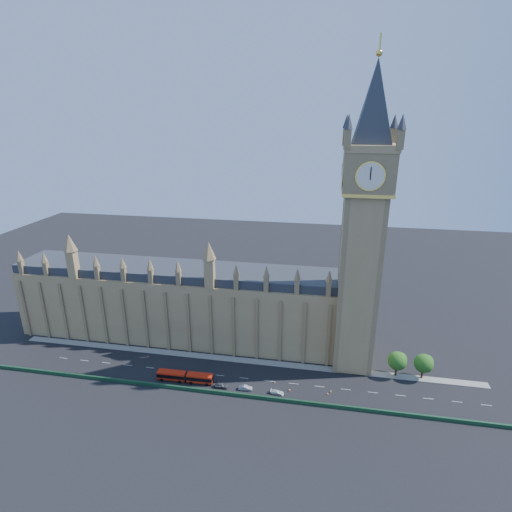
% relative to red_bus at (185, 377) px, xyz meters
% --- Properties ---
extents(ground, '(400.00, 400.00, 0.00)m').
position_rel_red_bus_xyz_m(ground, '(14.05, 4.77, -1.60)').
color(ground, black).
rests_on(ground, ground).
extents(palace_westminster, '(120.00, 20.00, 28.00)m').
position_rel_red_bus_xyz_m(palace_westminster, '(-10.95, 26.77, 12.27)').
color(palace_westminster, '#9C7A4B').
rests_on(palace_westminster, ground).
extents(elizabeth_tower, '(20.59, 20.59, 105.00)m').
position_rel_red_bus_xyz_m(elizabeth_tower, '(52.05, 18.76, 52.96)').
color(elizabeth_tower, '#9C7A4B').
rests_on(elizabeth_tower, ground).
extents(bridge_parapet, '(160.00, 0.60, 1.20)m').
position_rel_red_bus_xyz_m(bridge_parapet, '(14.05, -4.23, -1.00)').
color(bridge_parapet, '#1E4C2D').
rests_on(bridge_parapet, ground).
extents(kerb_north, '(160.00, 3.00, 0.16)m').
position_rel_red_bus_xyz_m(kerb_north, '(14.05, 14.27, -1.52)').
color(kerb_north, gray).
rests_on(kerb_north, ground).
extents(tree_east_near, '(6.00, 6.00, 8.50)m').
position_rel_red_bus_xyz_m(tree_east_near, '(66.27, 14.85, 4.05)').
color(tree_east_near, '#382619').
rests_on(tree_east_near, ground).
extents(tree_east_far, '(6.00, 6.00, 8.50)m').
position_rel_red_bus_xyz_m(tree_east_far, '(74.27, 14.85, 4.05)').
color(tree_east_far, '#382619').
rests_on(tree_east_far, ground).
extents(red_bus, '(17.89, 3.09, 3.03)m').
position_rel_red_bus_xyz_m(red_bus, '(0.00, 0.00, 0.00)').
color(red_bus, red).
rests_on(red_bus, ground).
extents(car_grey, '(4.35, 1.86, 1.46)m').
position_rel_red_bus_xyz_m(car_grey, '(12.05, -1.09, -0.87)').
color(car_grey, '#46484E').
rests_on(car_grey, ground).
extents(car_silver, '(4.24, 1.55, 1.39)m').
position_rel_red_bus_xyz_m(car_silver, '(19.64, -0.79, -0.90)').
color(car_silver, '#9DA0A5').
rests_on(car_silver, ground).
extents(car_white, '(4.24, 2.01, 1.19)m').
position_rel_red_bus_xyz_m(car_white, '(29.46, -1.00, -1.00)').
color(car_white, white).
rests_on(car_white, ground).
extents(cone_a, '(0.56, 0.56, 0.70)m').
position_rel_red_bus_xyz_m(cone_a, '(28.05, 4.03, -1.25)').
color(cone_a, black).
rests_on(cone_a, ground).
extents(cone_b, '(0.56, 0.56, 0.70)m').
position_rel_red_bus_xyz_m(cone_b, '(44.55, 1.27, -1.25)').
color(cone_b, black).
rests_on(cone_b, ground).
extents(cone_c, '(0.62, 0.62, 0.77)m').
position_rel_red_bus_xyz_m(cone_c, '(33.06, 0.91, -1.22)').
color(cone_c, black).
rests_on(cone_c, ground).
extents(cone_d, '(0.49, 0.49, 0.66)m').
position_rel_red_bus_xyz_m(cone_d, '(45.42, 2.57, -1.27)').
color(cone_d, black).
rests_on(cone_d, ground).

